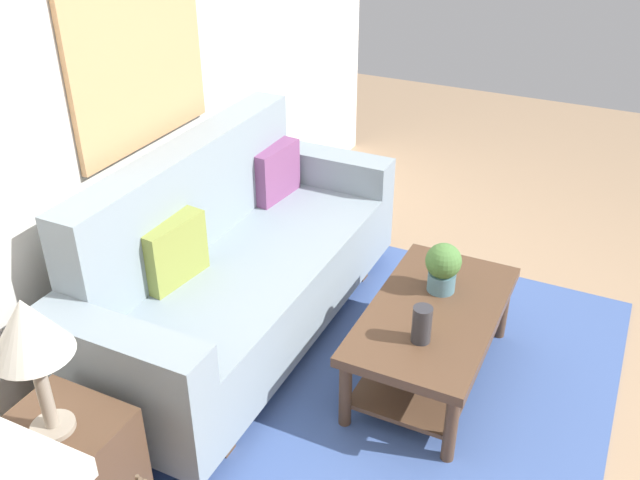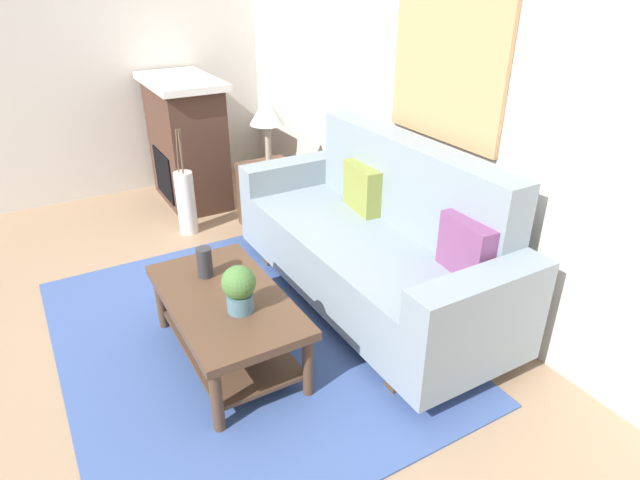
# 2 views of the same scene
# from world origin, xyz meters

# --- Properties ---
(ground_plane) EXTENTS (9.64, 9.64, 0.00)m
(ground_plane) POSITION_xyz_m (0.00, 0.00, 0.00)
(ground_plane) COLOR #9E7F60
(wall_back) EXTENTS (5.64, 0.10, 2.70)m
(wall_back) POSITION_xyz_m (0.00, 1.97, 1.35)
(wall_back) COLOR silver
(wall_back) RESTS_ON ground_plane
(area_rug) EXTENTS (2.56, 2.06, 0.01)m
(area_rug) POSITION_xyz_m (0.00, 0.50, 0.01)
(area_rug) COLOR #3D5693
(area_rug) RESTS_ON ground_plane
(couch) EXTENTS (2.17, 0.84, 1.08)m
(couch) POSITION_xyz_m (0.05, 1.43, 0.43)
(couch) COLOR gray
(couch) RESTS_ON ground_plane
(throw_pillow_olive) EXTENTS (0.37, 0.16, 0.32)m
(throw_pillow_olive) POSITION_xyz_m (-0.29, 1.56, 0.68)
(throw_pillow_olive) COLOR olive
(throw_pillow_olive) RESTS_ON couch
(throw_pillow_plum) EXTENTS (0.37, 0.16, 0.32)m
(throw_pillow_plum) POSITION_xyz_m (0.72, 1.56, 0.68)
(throw_pillow_plum) COLOR #7A4270
(throw_pillow_plum) RESTS_ON couch
(coffee_table) EXTENTS (1.10, 0.60, 0.43)m
(coffee_table) POSITION_xyz_m (0.15, 0.37, 0.31)
(coffee_table) COLOR #513826
(coffee_table) RESTS_ON ground_plane
(tabletop_vase) EXTENTS (0.09, 0.09, 0.18)m
(tabletop_vase) POSITION_xyz_m (-0.11, 0.35, 0.52)
(tabletop_vase) COLOR #2D2D33
(tabletop_vase) RESTS_ON coffee_table
(potted_plant_tabletop) EXTENTS (0.18, 0.18, 0.26)m
(potted_plant_tabletop) POSITION_xyz_m (0.32, 0.39, 0.57)
(potted_plant_tabletop) COLOR slate
(potted_plant_tabletop) RESTS_ON coffee_table
(table_lamp) EXTENTS (0.28, 0.28, 0.57)m
(table_lamp) POSITION_xyz_m (-1.34, 1.34, 0.99)
(table_lamp) COLOR gray
(table_lamp) RESTS_ON side_table
(framed_painting) EXTENTS (0.96, 0.03, 0.94)m
(framed_painting) POSITION_xyz_m (0.05, 1.90, 1.54)
(framed_painting) COLOR tan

